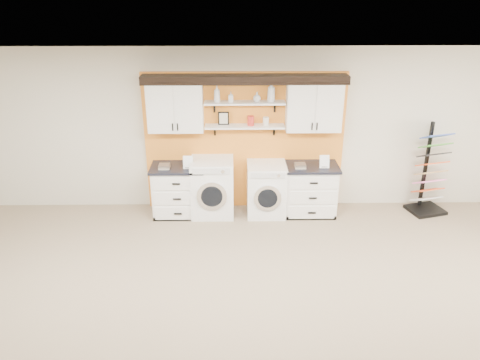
{
  "coord_description": "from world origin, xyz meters",
  "views": [
    {
      "loc": [
        -0.19,
        -3.67,
        3.78
      ],
      "look_at": [
        -0.1,
        2.3,
        1.21
      ],
      "focal_mm": 35.0,
      "sensor_mm": 36.0,
      "label": 1
    }
  ],
  "objects_px": {
    "base_cabinet_right": "(310,189)",
    "sample_rack": "(429,184)",
    "base_cabinet_left": "(179,190)",
    "dryer": "(266,189)",
    "washer": "(213,187)"
  },
  "relations": [
    {
      "from": "base_cabinet_left",
      "to": "dryer",
      "type": "xyz_separation_m",
      "value": [
        1.5,
        -0.0,
        0.01
      ]
    },
    {
      "from": "base_cabinet_left",
      "to": "sample_rack",
      "type": "height_order",
      "value": "sample_rack"
    },
    {
      "from": "base_cabinet_right",
      "to": "base_cabinet_left",
      "type": "bearing_deg",
      "value": 180.0
    },
    {
      "from": "base_cabinet_left",
      "to": "washer",
      "type": "relative_size",
      "value": 0.91
    },
    {
      "from": "dryer",
      "to": "sample_rack",
      "type": "height_order",
      "value": "sample_rack"
    },
    {
      "from": "base_cabinet_right",
      "to": "sample_rack",
      "type": "relative_size",
      "value": 0.57
    },
    {
      "from": "washer",
      "to": "dryer",
      "type": "bearing_deg",
      "value": 0.0
    },
    {
      "from": "washer",
      "to": "sample_rack",
      "type": "height_order",
      "value": "sample_rack"
    },
    {
      "from": "sample_rack",
      "to": "washer",
      "type": "bearing_deg",
      "value": 165.06
    },
    {
      "from": "base_cabinet_left",
      "to": "base_cabinet_right",
      "type": "xyz_separation_m",
      "value": [
        2.26,
        -0.0,
        0.0
      ]
    },
    {
      "from": "base_cabinet_left",
      "to": "washer",
      "type": "xyz_separation_m",
      "value": [
        0.58,
        -0.0,
        0.06
      ]
    },
    {
      "from": "base_cabinet_right",
      "to": "sample_rack",
      "type": "xyz_separation_m",
      "value": [
        2.06,
        0.03,
        0.07
      ]
    },
    {
      "from": "base_cabinet_left",
      "to": "base_cabinet_right",
      "type": "relative_size",
      "value": 1.0
    },
    {
      "from": "base_cabinet_right",
      "to": "washer",
      "type": "bearing_deg",
      "value": -179.88
    },
    {
      "from": "washer",
      "to": "sample_rack",
      "type": "xyz_separation_m",
      "value": [
        3.74,
        0.04,
        0.01
      ]
    }
  ]
}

